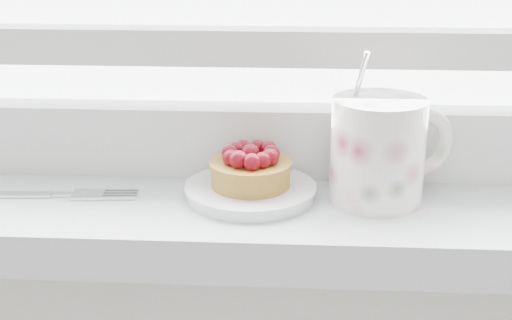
# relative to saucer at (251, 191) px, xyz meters

# --- Properties ---
(saucer) EXTENTS (0.12, 0.12, 0.01)m
(saucer) POSITION_rel_saucer_xyz_m (0.00, 0.00, 0.00)
(saucer) COLOR silver
(saucer) RESTS_ON windowsill
(raspberry_tart) EXTENTS (0.08, 0.08, 0.04)m
(raspberry_tart) POSITION_rel_saucer_xyz_m (0.00, -0.00, 0.02)
(raspberry_tart) COLOR brown
(raspberry_tart) RESTS_ON saucer
(floral_mug) EXTENTS (0.13, 0.11, 0.14)m
(floral_mug) POSITION_rel_saucer_xyz_m (0.12, 0.00, 0.04)
(floral_mug) COLOR white
(floral_mug) RESTS_ON windowsill
(fork) EXTENTS (0.19, 0.03, 0.00)m
(fork) POSITION_rel_saucer_xyz_m (-0.20, -0.01, -0.00)
(fork) COLOR silver
(fork) RESTS_ON windowsill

